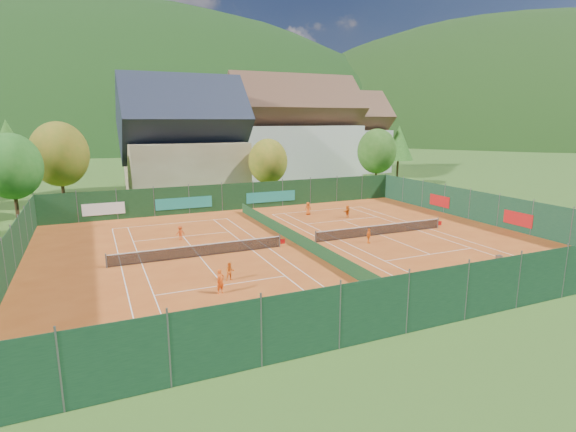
# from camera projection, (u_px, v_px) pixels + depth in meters

# --- Properties ---
(ground) EXTENTS (600.00, 600.00, 0.00)m
(ground) POSITION_uv_depth(u_px,v_px,m) (298.00, 245.00, 36.28)
(ground) COLOR #2E531A
(ground) RESTS_ON ground
(clay_pad) EXTENTS (40.00, 32.00, 0.01)m
(clay_pad) POSITION_uv_depth(u_px,v_px,m) (298.00, 245.00, 36.27)
(clay_pad) COLOR #AA4919
(clay_pad) RESTS_ON ground
(court_markings_left) EXTENTS (11.03, 23.83, 0.00)m
(court_markings_left) POSITION_uv_depth(u_px,v_px,m) (200.00, 257.00, 33.12)
(court_markings_left) COLOR white
(court_markings_left) RESTS_ON ground
(court_markings_right) EXTENTS (11.03, 23.83, 0.00)m
(court_markings_right) POSITION_uv_depth(u_px,v_px,m) (380.00, 235.00, 39.42)
(court_markings_right) COLOR white
(court_markings_right) RESTS_ON ground
(tennis_net_left) EXTENTS (13.30, 0.10, 1.02)m
(tennis_net_left) POSITION_uv_depth(u_px,v_px,m) (202.00, 250.00, 33.08)
(tennis_net_left) COLOR #59595B
(tennis_net_left) RESTS_ON ground
(tennis_net_right) EXTENTS (13.30, 0.10, 1.02)m
(tennis_net_right) POSITION_uv_depth(u_px,v_px,m) (382.00, 229.00, 39.38)
(tennis_net_right) COLOR #59595B
(tennis_net_right) RESTS_ON ground
(court_divider) EXTENTS (0.03, 28.80, 1.00)m
(court_divider) POSITION_uv_depth(u_px,v_px,m) (298.00, 239.00, 36.17)
(court_divider) COLOR #14381B
(court_divider) RESTS_ON ground
(fence_north) EXTENTS (40.00, 0.10, 3.00)m
(fence_north) POSITION_uv_depth(u_px,v_px,m) (234.00, 197.00, 50.10)
(fence_north) COLOR #133519
(fence_north) RESTS_ON ground
(fence_south) EXTENTS (40.00, 0.04, 3.00)m
(fence_south) POSITION_uv_depth(u_px,v_px,m) (438.00, 298.00, 21.64)
(fence_south) COLOR #12341E
(fence_south) RESTS_ON ground
(fence_west) EXTENTS (0.04, 32.00, 3.00)m
(fence_west) POSITION_uv_depth(u_px,v_px,m) (9.00, 257.00, 28.09)
(fence_west) COLOR #12331A
(fence_west) RESTS_ON ground
(fence_east) EXTENTS (0.09, 32.00, 3.00)m
(fence_east) POSITION_uv_depth(u_px,v_px,m) (483.00, 208.00, 43.88)
(fence_east) COLOR #133621
(fence_east) RESTS_ON ground
(chalet) EXTENTS (16.20, 12.00, 16.00)m
(chalet) POSITION_uv_depth(u_px,v_px,m) (184.00, 145.00, 60.56)
(chalet) COLOR tan
(chalet) RESTS_ON ground
(hotel_block_a) EXTENTS (21.60, 11.00, 17.25)m
(hotel_block_a) POSITION_uv_depth(u_px,v_px,m) (294.00, 136.00, 73.25)
(hotel_block_a) COLOR silver
(hotel_block_a) RESTS_ON ground
(hotel_block_b) EXTENTS (17.28, 10.00, 15.50)m
(hotel_block_b) POSITION_uv_depth(u_px,v_px,m) (343.00, 137.00, 86.08)
(hotel_block_b) COLOR silver
(hotel_block_b) RESTS_ON ground
(tree_west_front) EXTENTS (5.72, 5.72, 8.69)m
(tree_west_front) POSITION_uv_depth(u_px,v_px,m) (12.00, 166.00, 44.39)
(tree_west_front) COLOR #412717
(tree_west_front) RESTS_ON ground
(tree_west_mid) EXTENTS (6.44, 6.44, 9.78)m
(tree_west_mid) POSITION_uv_depth(u_px,v_px,m) (59.00, 154.00, 51.19)
(tree_west_mid) COLOR #442918
(tree_west_mid) RESTS_ON ground
(tree_west_back) EXTENTS (5.60, 5.60, 10.00)m
(tree_west_back) POSITION_uv_depth(u_px,v_px,m) (8.00, 146.00, 55.85)
(tree_west_back) COLOR #463119
(tree_west_back) RESTS_ON ground
(tree_center) EXTENTS (5.01, 5.01, 7.60)m
(tree_center) POSITION_uv_depth(u_px,v_px,m) (268.00, 161.00, 57.34)
(tree_center) COLOR #442D18
(tree_center) RESTS_ON ground
(tree_east_front) EXTENTS (5.72, 5.72, 8.69)m
(tree_east_front) POSITION_uv_depth(u_px,v_px,m) (377.00, 151.00, 66.08)
(tree_east_front) COLOR #422C17
(tree_east_front) RESTS_ON ground
(tree_east_mid) EXTENTS (5.04, 5.04, 9.00)m
(tree_east_mid) POSITION_uv_depth(u_px,v_px,m) (399.00, 143.00, 77.03)
(tree_east_mid) COLOR #422D17
(tree_east_mid) RESTS_ON ground
(tree_east_back) EXTENTS (7.15, 7.15, 10.86)m
(tree_east_back) POSITION_uv_depth(u_px,v_px,m) (335.00, 138.00, 80.90)
(tree_east_back) COLOR #412717
(tree_east_back) RESTS_ON ground
(mountain_backdrop) EXTENTS (820.00, 530.00, 242.00)m
(mountain_backdrop) POSITION_uv_depth(u_px,v_px,m) (175.00, 206.00, 264.80)
(mountain_backdrop) COLOR black
(mountain_backdrop) RESTS_ON ground
(ball_hopper) EXTENTS (0.34, 0.34, 0.80)m
(ball_hopper) POSITION_uv_depth(u_px,v_px,m) (499.00, 257.00, 31.11)
(ball_hopper) COLOR slate
(ball_hopper) RESTS_ON ground
(loose_ball_0) EXTENTS (0.07, 0.07, 0.07)m
(loose_ball_0) POSITION_uv_depth(u_px,v_px,m) (259.00, 295.00, 25.86)
(loose_ball_0) COLOR #CCD833
(loose_ball_0) RESTS_ON ground
(loose_ball_1) EXTENTS (0.07, 0.07, 0.07)m
(loose_ball_1) POSITION_uv_depth(u_px,v_px,m) (464.00, 267.00, 30.65)
(loose_ball_1) COLOR #CCD833
(loose_ball_1) RESTS_ON ground
(player_left_near) EXTENTS (0.64, 0.54, 1.49)m
(player_left_near) POSITION_uv_depth(u_px,v_px,m) (220.00, 281.00, 25.95)
(player_left_near) COLOR #F55C15
(player_left_near) RESTS_ON ground
(player_left_mid) EXTENTS (0.60, 0.48, 1.19)m
(player_left_mid) POSITION_uv_depth(u_px,v_px,m) (230.00, 271.00, 28.10)
(player_left_mid) COLOR orange
(player_left_mid) RESTS_ON ground
(player_left_far) EXTENTS (0.85, 0.57, 1.21)m
(player_left_far) POSITION_uv_depth(u_px,v_px,m) (180.00, 233.00, 37.66)
(player_left_far) COLOR #CF4112
(player_left_far) RESTS_ON ground
(player_right_near) EXTENTS (0.76, 0.65, 1.23)m
(player_right_near) POSITION_uv_depth(u_px,v_px,m) (369.00, 236.00, 36.64)
(player_right_near) COLOR orange
(player_right_near) RESTS_ON ground
(player_right_far_a) EXTENTS (0.69, 0.46, 1.38)m
(player_right_far_a) POSITION_uv_depth(u_px,v_px,m) (308.00, 209.00, 47.64)
(player_right_far_a) COLOR #CA4E12
(player_right_far_a) RESTS_ON ground
(player_right_far_b) EXTENTS (1.24, 0.95, 1.31)m
(player_right_far_b) POSITION_uv_depth(u_px,v_px,m) (347.00, 211.00, 46.29)
(player_right_far_b) COLOR #D85F13
(player_right_far_b) RESTS_ON ground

